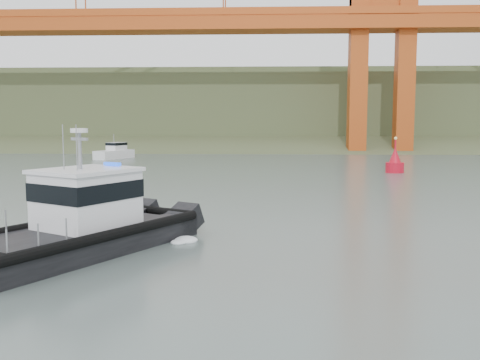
# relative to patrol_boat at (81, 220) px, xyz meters

# --- Properties ---
(ground) EXTENTS (400.00, 400.00, 0.00)m
(ground) POSITION_rel_patrol_boat_xyz_m (5.85, -2.91, -1.36)
(ground) COLOR #45524C
(ground) RESTS_ON ground
(headlands) EXTENTS (500.00, 105.36, 27.12)m
(headlands) POSITION_rel_patrol_boat_xyz_m (5.85, 122.59, 5.68)
(headlands) COLOR #414E2C
(headlands) RESTS_ON ground
(patrol_boat) EXTENTS (9.11, 11.77, 5.45)m
(patrol_boat) POSITION_rel_patrol_boat_xyz_m (0.00, 0.00, 0.00)
(patrol_boat) COLOR black
(patrol_boat) RESTS_ON ground
(motorboat) EXTENTS (4.85, 7.22, 3.78)m
(motorboat) POSITION_rel_patrol_boat_xyz_m (-14.44, 56.54, -0.42)
(motorboat) COLOR white
(motorboat) RESTS_ON ground
(nav_buoy) EXTENTS (1.97, 1.97, 4.11)m
(nav_buoy) POSITION_rel_patrol_boat_xyz_m (21.98, 36.42, -0.28)
(nav_buoy) COLOR red
(nav_buoy) RESTS_ON ground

